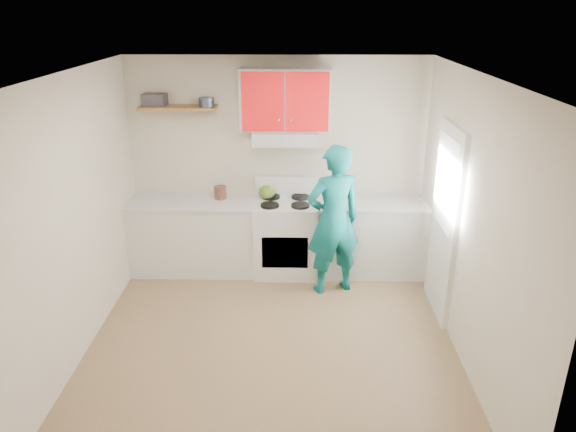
{
  "coord_description": "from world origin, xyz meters",
  "views": [
    {
      "loc": [
        0.24,
        -4.43,
        3.14
      ],
      "look_at": [
        0.15,
        0.55,
        1.15
      ],
      "focal_mm": 33.15,
      "sensor_mm": 36.0,
      "label": 1
    }
  ],
  "objects_px": {
    "kettle": "(267,192)",
    "person": "(333,221)",
    "tin": "(206,102)",
    "stove": "(285,237)",
    "crock": "(220,193)"
  },
  "relations": [
    {
      "from": "crock",
      "to": "kettle",
      "type": "bearing_deg",
      "value": 1.68
    },
    {
      "from": "stove",
      "to": "person",
      "type": "distance_m",
      "value": 0.84
    },
    {
      "from": "kettle",
      "to": "crock",
      "type": "xyz_separation_m",
      "value": [
        -0.57,
        -0.02,
        -0.02
      ]
    },
    {
      "from": "stove",
      "to": "kettle",
      "type": "distance_m",
      "value": 0.61
    },
    {
      "from": "tin",
      "to": "person",
      "type": "bearing_deg",
      "value": -22.75
    },
    {
      "from": "stove",
      "to": "person",
      "type": "height_order",
      "value": "person"
    },
    {
      "from": "stove",
      "to": "person",
      "type": "bearing_deg",
      "value": -40.66
    },
    {
      "from": "stove",
      "to": "tin",
      "type": "height_order",
      "value": "tin"
    },
    {
      "from": "tin",
      "to": "kettle",
      "type": "height_order",
      "value": "tin"
    },
    {
      "from": "tin",
      "to": "person",
      "type": "xyz_separation_m",
      "value": [
        1.46,
        -0.61,
        -1.21
      ]
    },
    {
      "from": "tin",
      "to": "kettle",
      "type": "distance_m",
      "value": 1.28
    },
    {
      "from": "tin",
      "to": "person",
      "type": "distance_m",
      "value": 2.0
    },
    {
      "from": "stove",
      "to": "kettle",
      "type": "xyz_separation_m",
      "value": [
        -0.23,
        0.12,
        0.55
      ]
    },
    {
      "from": "tin",
      "to": "crock",
      "type": "height_order",
      "value": "tin"
    },
    {
      "from": "kettle",
      "to": "person",
      "type": "xyz_separation_m",
      "value": [
        0.78,
        -0.6,
        -0.13
      ]
    }
  ]
}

